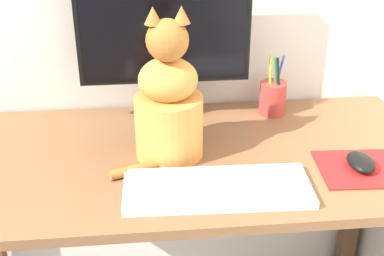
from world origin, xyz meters
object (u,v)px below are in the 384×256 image
at_px(computer_mouse_right, 361,162).
at_px(keyboard, 217,188).
at_px(monitor, 164,30).
at_px(cat, 168,103).
at_px(pen_cup, 273,97).

bearing_deg(computer_mouse_right, keyboard, -170.07).
bearing_deg(computer_mouse_right, monitor, 145.93).
xyz_separation_m(monitor, computer_mouse_right, (0.45, -0.30, -0.24)).
distance_m(cat, pen_cup, 0.38).
bearing_deg(keyboard, computer_mouse_right, 11.81).
xyz_separation_m(monitor, pen_cup, (0.31, 0.02, -0.21)).
bearing_deg(keyboard, cat, 120.49).
distance_m(keyboard, computer_mouse_right, 0.36).
height_order(monitor, keyboard, monitor).
bearing_deg(cat, computer_mouse_right, -13.56).
distance_m(monitor, computer_mouse_right, 0.60).
bearing_deg(monitor, cat, -90.85).
bearing_deg(monitor, keyboard, -75.65).
xyz_separation_m(computer_mouse_right, pen_cup, (-0.14, 0.32, 0.03)).
bearing_deg(pen_cup, keyboard, -119.28).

